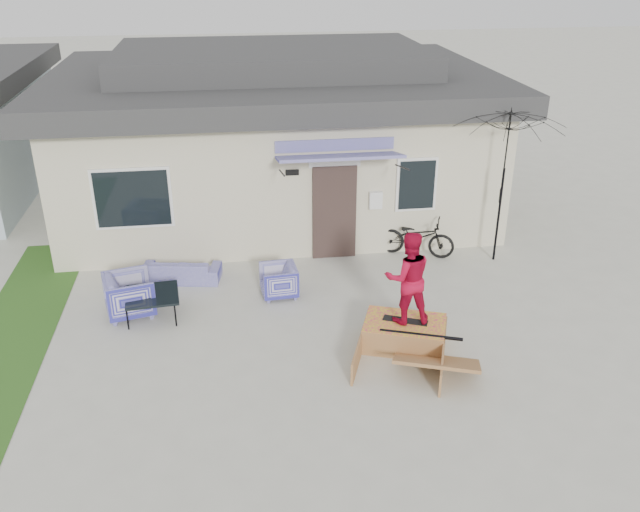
{
  "coord_description": "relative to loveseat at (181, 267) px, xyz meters",
  "views": [
    {
      "loc": [
        -1.25,
        -8.86,
        6.38
      ],
      "look_at": [
        0.3,
        1.8,
        1.3
      ],
      "focal_mm": 37.6,
      "sensor_mm": 36.0,
      "label": 1
    }
  ],
  "objects": [
    {
      "name": "loveseat",
      "position": [
        0.0,
        0.0,
        0.0
      ],
      "size": [
        1.65,
        0.73,
        0.62
      ],
      "primitive_type": "imported",
      "rotation": [
        0.0,
        0.0,
        2.97
      ],
      "color": "#212194",
      "rests_on": "ground"
    },
    {
      "name": "armchair_left",
      "position": [
        -0.88,
        -1.26,
        0.13
      ],
      "size": [
        0.98,
        1.02,
        0.88
      ],
      "primitive_type": "imported",
      "rotation": [
        0.0,
        0.0,
        1.81
      ],
      "color": "#212194",
      "rests_on": "ground"
    },
    {
      "name": "house",
      "position": [
        2.3,
        4.21,
        1.63
      ],
      "size": [
        10.8,
        8.49,
        4.1
      ],
      "color": "beige",
      "rests_on": "ground"
    },
    {
      "name": "armchair_right",
      "position": [
        1.93,
        -0.94,
        0.04
      ],
      "size": [
        0.69,
        0.73,
        0.71
      ],
      "primitive_type": "imported",
      "rotation": [
        0.0,
        0.0,
        -1.49
      ],
      "color": "#212194",
      "rests_on": "ground"
    },
    {
      "name": "patio_umbrella",
      "position": [
        6.77,
        0.03,
        1.44
      ],
      "size": [
        2.87,
        2.77,
        2.2
      ],
      "color": "black",
      "rests_on": "ground"
    },
    {
      "name": "coffee_table",
      "position": [
        -0.46,
        -1.42,
        -0.08
      ],
      "size": [
        1.03,
        1.03,
        0.47
      ],
      "primitive_type": "cube",
      "rotation": [
        0.0,
        0.0,
        0.09
      ],
      "color": "black",
      "rests_on": "ground"
    },
    {
      "name": "skater",
      "position": [
        3.93,
        -3.03,
        1.01
      ],
      "size": [
        0.81,
        0.64,
        1.64
      ],
      "primitive_type": "imported",
      "rotation": [
        0.0,
        0.0,
        3.12
      ],
      "color": "#AE0A2B",
      "rests_on": "skateboard"
    },
    {
      "name": "grass_strip",
      "position": [
        -2.9,
        -1.78,
        -0.31
      ],
      "size": [
        1.4,
        8.0,
        0.01
      ],
      "primitive_type": "cube",
      "color": "#254E19",
      "rests_on": "ground"
    },
    {
      "name": "bicycle",
      "position": [
        5.12,
        0.5,
        0.23
      ],
      "size": [
        1.78,
        1.21,
        1.08
      ],
      "primitive_type": "imported",
      "rotation": [
        0.0,
        0.0,
        1.16
      ],
      "color": "black",
      "rests_on": "ground"
    },
    {
      "name": "ground",
      "position": [
        2.3,
        -3.78,
        -0.31
      ],
      "size": [
        90.0,
        90.0,
        0.0
      ],
      "primitive_type": "plane",
      "color": "#B0B0A0",
      "rests_on": "ground"
    },
    {
      "name": "skate_ramp",
      "position": [
        3.92,
        -3.07,
        -0.08
      ],
      "size": [
        1.92,
        2.19,
        0.46
      ],
      "primitive_type": null,
      "rotation": [
        0.0,
        0.0,
        -0.36
      ],
      "color": "#926236",
      "rests_on": "ground"
    },
    {
      "name": "skateboard",
      "position": [
        3.93,
        -3.03,
        0.17
      ],
      "size": [
        0.78,
        0.49,
        0.05
      ],
      "primitive_type": "cube",
      "rotation": [
        0.0,
        0.0,
        -0.43
      ],
      "color": "black",
      "rests_on": "skate_ramp"
    }
  ]
}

